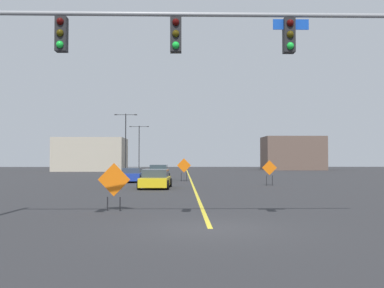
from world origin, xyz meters
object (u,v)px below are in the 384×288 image
(traffic_signal_assembly, at_px, (112,50))
(street_lamp_far_left, at_px, (139,144))
(street_lamp_near_right, at_px, (126,138))
(construction_sign_right_shoulder, at_px, (114,181))
(construction_sign_left_shoulder, at_px, (184,167))
(car_blue_passing, at_px, (132,175))
(car_yellow_far, at_px, (155,179))
(car_green_mid, at_px, (159,173))
(construction_sign_left_lane, at_px, (269,169))

(traffic_signal_assembly, relative_size, street_lamp_far_left, 1.63)
(street_lamp_near_right, xyz_separation_m, construction_sign_right_shoulder, (6.13, -51.53, -4.17))
(construction_sign_left_shoulder, xyz_separation_m, car_blue_passing, (-4.70, -1.08, -0.75))
(car_blue_passing, relative_size, car_yellow_far, 0.92)
(car_green_mid, bearing_deg, street_lamp_far_left, 98.10)
(construction_sign_left_lane, height_order, construction_sign_left_shoulder, construction_sign_left_shoulder)
(car_yellow_far, bearing_deg, car_blue_passing, 107.34)
(construction_sign_left_shoulder, bearing_deg, street_lamp_far_left, 100.67)
(traffic_signal_assembly, distance_m, construction_sign_right_shoulder, 6.29)
(construction_sign_left_lane, height_order, car_green_mid, construction_sign_left_lane)
(construction_sign_right_shoulder, relative_size, construction_sign_left_shoulder, 0.90)
(construction_sign_right_shoulder, distance_m, car_blue_passing, 22.15)
(street_lamp_near_right, bearing_deg, construction_sign_right_shoulder, -83.22)
(construction_sign_left_shoulder, bearing_deg, construction_sign_right_shoulder, -97.23)
(construction_sign_right_shoulder, bearing_deg, car_green_mid, 88.94)
(street_lamp_far_left, bearing_deg, car_yellow_far, -83.23)
(construction_sign_right_shoulder, bearing_deg, street_lamp_far_left, 94.73)
(street_lamp_near_right, distance_m, car_yellow_far, 38.76)
(street_lamp_far_left, height_order, car_yellow_far, street_lamp_far_left)
(car_yellow_far, bearing_deg, construction_sign_left_lane, 16.90)
(construction_sign_left_shoulder, distance_m, car_green_mid, 3.53)
(construction_sign_left_lane, bearing_deg, car_blue_passing, 153.20)
(traffic_signal_assembly, distance_m, car_green_mid, 30.59)
(traffic_signal_assembly, distance_m, street_lamp_near_right, 56.57)
(construction_sign_left_lane, relative_size, construction_sign_left_shoulder, 0.93)
(car_green_mid, bearing_deg, construction_sign_right_shoulder, -91.06)
(street_lamp_near_right, distance_m, car_blue_passing, 30.15)
(traffic_signal_assembly, height_order, car_yellow_far, traffic_signal_assembly)
(construction_sign_left_shoulder, height_order, car_blue_passing, construction_sign_left_shoulder)
(traffic_signal_assembly, xyz_separation_m, street_lamp_near_right, (-6.77, 56.16, -0.03))
(traffic_signal_assembly, height_order, street_lamp_far_left, street_lamp_far_left)
(street_lamp_far_left, distance_m, construction_sign_left_lane, 55.01)
(street_lamp_near_right, distance_m, construction_sign_right_shoulder, 52.06)
(street_lamp_near_right, xyz_separation_m, car_yellow_far, (6.98, -37.84, -4.72))
(street_lamp_far_left, relative_size, car_blue_passing, 2.10)
(street_lamp_near_right, bearing_deg, construction_sign_left_shoulder, -72.29)
(traffic_signal_assembly, bearing_deg, car_yellow_far, 89.34)
(construction_sign_left_shoulder, bearing_deg, car_yellow_far, -102.42)
(construction_sign_left_shoulder, relative_size, car_yellow_far, 0.48)
(construction_sign_left_shoulder, bearing_deg, construction_sign_left_lane, -45.70)
(traffic_signal_assembly, relative_size, car_yellow_far, 3.14)
(construction_sign_left_lane, distance_m, car_green_mid, 12.99)
(construction_sign_right_shoulder, xyz_separation_m, car_yellow_far, (0.85, 13.69, -0.55))
(construction_sign_left_lane, xyz_separation_m, car_blue_passing, (-11.34, 5.73, -0.65))
(street_lamp_far_left, relative_size, car_yellow_far, 1.93)
(street_lamp_far_left, height_order, car_blue_passing, street_lamp_far_left)
(street_lamp_far_left, relative_size, construction_sign_left_shoulder, 4.01)
(construction_sign_left_shoulder, xyz_separation_m, car_yellow_far, (-2.08, -9.46, -0.73))
(traffic_signal_assembly, relative_size, construction_sign_left_lane, 7.04)
(car_green_mid, height_order, car_yellow_far, car_green_mid)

